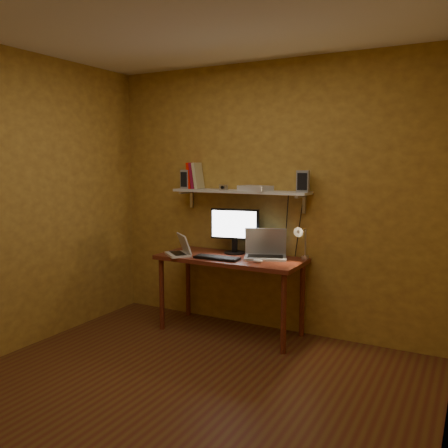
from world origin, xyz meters
The scene contains 14 objects.
room centered at (0.00, 0.00, 1.30)m, with size 3.44×3.24×2.64m.
desk centered at (-0.25, 1.28, 0.66)m, with size 1.40×0.60×0.75m.
wall_shelf centered at (-0.25, 1.47, 1.36)m, with size 1.40×0.25×0.21m.
monitor centered at (-0.29, 1.45, 1.00)m, with size 0.49×0.24×0.44m.
laptop centered at (0.06, 1.40, 0.82)m, with size 0.46×0.40×0.28m.
netbook centered at (-0.71, 1.12, 0.81)m, with size 0.34×0.34×0.21m.
keyboard centered at (-0.31, 1.12, 0.76)m, with size 0.43×0.14×0.02m, color black.
mouse centered at (0.09, 1.15, 0.77)m, with size 0.09×0.06×0.03m, color silver.
desk_lamp centered at (0.41, 1.41, 0.96)m, with size 0.09×0.23×0.38m.
speaker_left centered at (-0.85, 1.47, 1.47)m, with size 0.11×0.11×0.19m, color gray.
speaker_right centered at (0.39, 1.48, 1.47)m, with size 0.11×0.11×0.20m, color gray.
books centered at (-0.78, 1.50, 1.51)m, with size 0.15×0.19×0.27m.
shelf_camera centered at (-0.40, 1.41, 1.40)m, with size 0.09×0.04×0.05m.
router centered at (-0.08, 1.46, 1.40)m, with size 0.30×0.20×0.05m, color silver.
Camera 1 is at (1.81, -2.65, 1.65)m, focal length 38.00 mm.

